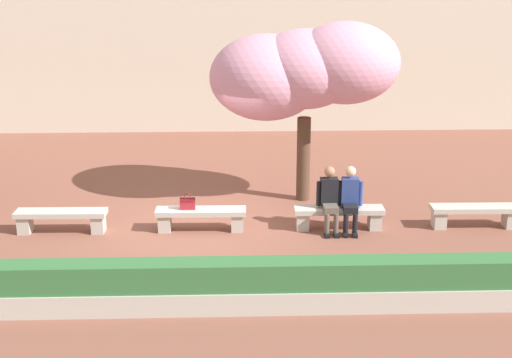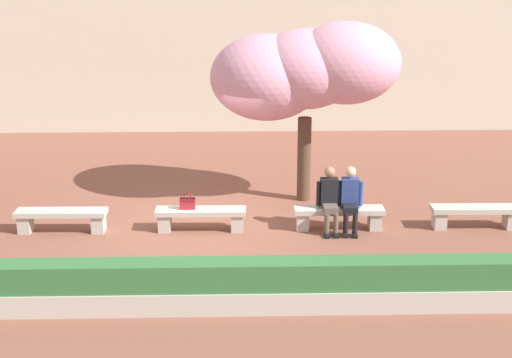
% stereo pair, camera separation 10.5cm
% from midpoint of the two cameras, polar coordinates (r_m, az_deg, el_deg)
% --- Properties ---
extents(ground_plane, '(100.00, 100.00, 0.00)m').
position_cam_midpoint_polar(ground_plane, '(14.28, -4.61, -4.12)').
color(ground_plane, brown).
extents(stone_bench_near_west, '(1.79, 0.45, 0.45)m').
position_cam_midpoint_polar(stone_bench_near_west, '(14.57, -15.52, -3.00)').
color(stone_bench_near_west, '#BCB7AD').
rests_on(stone_bench_near_west, ground).
extents(stone_bench_center, '(1.79, 0.45, 0.45)m').
position_cam_midpoint_polar(stone_bench_center, '(14.17, -4.64, -2.98)').
color(stone_bench_center, '#BCB7AD').
rests_on(stone_bench_center, ground).
extents(stone_bench_near_east, '(1.79, 0.45, 0.45)m').
position_cam_midpoint_polar(stone_bench_near_east, '(14.30, 6.44, -2.84)').
color(stone_bench_near_east, '#BCB7AD').
rests_on(stone_bench_near_east, ground).
extents(stone_bench_east_end, '(1.79, 0.45, 0.45)m').
position_cam_midpoint_polar(stone_bench_east_end, '(14.95, 16.94, -2.61)').
color(stone_bench_east_end, '#BCB7AD').
rests_on(stone_bench_east_end, ground).
extents(person_seated_left, '(0.51, 0.69, 1.29)m').
position_cam_midpoint_polar(person_seated_left, '(14.09, 5.70, -1.42)').
color(person_seated_left, black).
rests_on(person_seated_left, ground).
extents(person_seated_right, '(0.51, 0.70, 1.29)m').
position_cam_midpoint_polar(person_seated_right, '(14.15, 7.33, -1.39)').
color(person_seated_right, black).
rests_on(person_seated_right, ground).
extents(handbag, '(0.30, 0.15, 0.34)m').
position_cam_midpoint_polar(handbag, '(14.11, -5.71, -1.91)').
color(handbag, '#A3232D').
rests_on(handbag, stone_bench_center).
extents(cherry_tree_main, '(4.04, 2.70, 3.96)m').
position_cam_midpoint_polar(cherry_tree_main, '(15.41, 3.35, 8.61)').
color(cherry_tree_main, '#513828').
rests_on(cherry_tree_main, ground).
extents(planter_hedge_foreground, '(15.14, 0.50, 0.80)m').
position_cam_midpoint_polar(planter_hedge_foreground, '(11.03, -5.42, -8.59)').
color(planter_hedge_foreground, '#BCB7AD').
rests_on(planter_hedge_foreground, ground).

